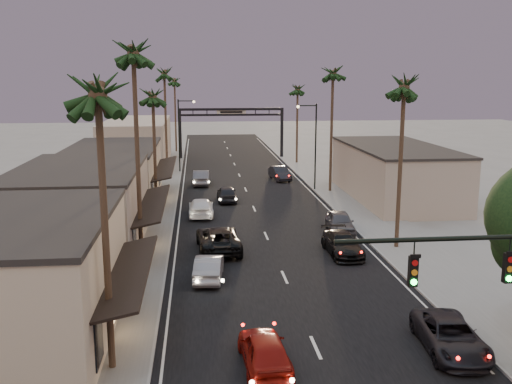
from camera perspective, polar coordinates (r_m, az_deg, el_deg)
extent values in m
plane|color=slate|center=(54.25, -0.50, -0.98)|extent=(200.00, 200.00, 0.00)
cube|color=black|center=(59.12, -0.96, 0.06)|extent=(14.00, 120.00, 0.02)
cube|color=slate|center=(65.93, -9.75, 1.13)|extent=(5.00, 92.00, 0.12)
cube|color=slate|center=(67.35, 6.60, 1.44)|extent=(5.00, 92.00, 0.12)
cube|color=#C2B394|center=(27.49, -22.75, -8.39)|extent=(8.00, 12.00, 5.50)
cube|color=#9F917F|center=(40.55, -17.16, -1.77)|extent=(8.00, 14.00, 5.50)
cube|color=#C2B394|center=(56.08, -14.05, 1.69)|extent=(8.00, 16.00, 5.00)
cube|color=#9F917F|center=(78.64, -11.77, 4.87)|extent=(8.00, 20.00, 6.00)
cube|color=#9F917F|center=(56.80, 13.70, 1.83)|extent=(8.00, 18.00, 5.00)
cylinder|color=black|center=(19.40, 20.01, -4.37)|extent=(8.40, 0.16, 0.16)
cube|color=black|center=(19.07, 15.43, -7.65)|extent=(0.28, 0.22, 1.00)
cube|color=black|center=(20.43, 23.88, -6.95)|extent=(0.28, 0.22, 1.00)
cube|color=black|center=(83.18, -7.59, 5.70)|extent=(0.40, 0.40, 7.00)
cube|color=black|center=(84.07, 2.60, 5.85)|extent=(0.40, 0.40, 7.00)
cube|color=black|center=(83.02, -2.49, 8.27)|extent=(15.20, 0.35, 0.35)
cube|color=black|center=(83.07, -2.49, 7.72)|extent=(15.20, 0.30, 0.30)
cube|color=beige|center=(83.03, -2.49, 7.99)|extent=(4.20, 0.12, 1.00)
cylinder|color=black|center=(59.45, 5.97, 4.45)|extent=(0.16, 0.16, 9.00)
cylinder|color=black|center=(58.89, 5.10, 8.60)|extent=(2.00, 0.12, 0.12)
sphere|color=#FFD899|center=(58.73, 4.22, 8.51)|extent=(0.30, 0.30, 0.30)
cylinder|color=black|center=(71.14, -7.71, 5.55)|extent=(0.16, 0.16, 9.00)
cylinder|color=black|center=(70.82, -6.98, 9.03)|extent=(2.00, 0.12, 0.12)
sphere|color=#FFD899|center=(70.81, -6.24, 8.97)|extent=(0.30, 0.30, 0.30)
cylinder|color=#38281C|center=(22.89, -14.81, -4.55)|extent=(0.28, 0.28, 11.00)
sphere|color=black|center=(22.05, -15.63, 10.88)|extent=(3.20, 3.20, 3.20)
cylinder|color=#38281C|center=(35.31, -11.73, 2.80)|extent=(0.28, 0.28, 13.00)
sphere|color=black|center=(34.99, -12.22, 14.37)|extent=(3.20, 3.20, 3.20)
cylinder|color=#38281C|center=(49.33, -10.08, 3.50)|extent=(0.28, 0.28, 10.00)
sphere|color=black|center=(48.89, -10.31, 10.01)|extent=(3.20, 3.20, 3.20)
cylinder|color=#38281C|center=(68.08, -9.00, 6.52)|extent=(0.28, 0.28, 12.00)
sphere|color=black|center=(67.85, -9.17, 12.08)|extent=(3.20, 3.20, 3.20)
cylinder|color=#38281C|center=(39.66, 14.21, 2.15)|extent=(0.28, 0.28, 11.00)
sphere|color=black|center=(39.18, 14.65, 10.99)|extent=(3.20, 3.20, 3.20)
cylinder|color=#38281C|center=(58.63, 7.55, 5.79)|extent=(0.28, 0.28, 12.00)
sphere|color=black|center=(58.36, 7.72, 12.25)|extent=(3.20, 3.20, 3.20)
cylinder|color=#38281C|center=(78.23, 4.13, 6.52)|extent=(0.28, 0.28, 10.00)
sphere|color=black|center=(77.95, 4.19, 10.62)|extent=(3.20, 3.20, 3.20)
cylinder|color=#38281C|center=(91.02, -8.06, 7.44)|extent=(0.28, 0.28, 11.00)
sphere|color=black|center=(90.81, -8.17, 11.28)|extent=(3.20, 3.20, 3.20)
imported|color=maroon|center=(23.98, 0.88, -15.57)|extent=(2.07, 4.60, 1.53)
imported|color=black|center=(39.00, -3.79, -4.70)|extent=(3.09, 6.16, 1.68)
imported|color=gray|center=(33.77, -4.73, -7.49)|extent=(1.96, 4.52, 1.45)
imported|color=white|center=(48.89, -5.52, -1.53)|extent=(2.09, 5.11, 1.48)
imported|color=black|center=(54.33, -2.94, -0.16)|extent=(1.83, 4.44, 1.51)
imported|color=#525257|center=(62.98, -5.50, 1.45)|extent=(1.86, 4.95, 1.61)
imported|color=black|center=(26.66, 18.86, -13.46)|extent=(2.76, 5.25, 1.41)
imported|color=black|center=(38.56, 8.62, -5.16)|extent=(2.14, 5.08, 1.46)
imported|color=#454448|center=(43.98, 8.39, -2.99)|extent=(2.27, 4.81, 1.59)
imported|color=black|center=(65.68, 2.40, 1.88)|extent=(2.25, 4.86, 1.54)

